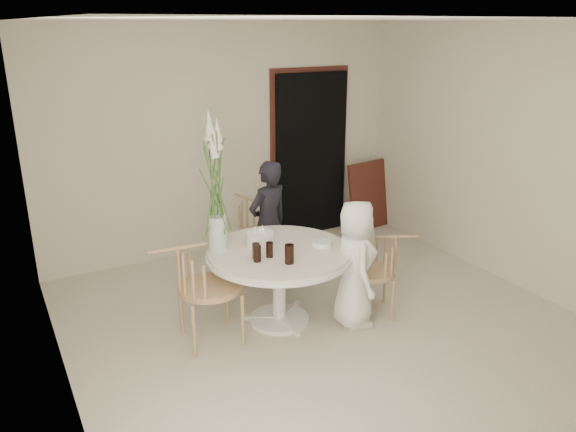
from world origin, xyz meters
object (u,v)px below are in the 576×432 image
chair_far (253,224)px  chair_left (195,280)px  boy (355,264)px  flower_vase (216,186)px  girl (268,224)px  table (279,261)px  chair_right (383,263)px  birthday_cake (260,238)px

chair_far → chair_left: bearing=-145.9°
chair_left → boy: boy is taller
chair_far → flower_vase: size_ratio=0.65×
girl → flower_vase: 1.13m
boy → chair_far: bearing=26.7°
table → girl: 0.84m
chair_far → chair_right: bearing=-81.1°
girl → flower_vase: flower_vase is taller
girl → flower_vase: bearing=19.2°
chair_far → chair_left: (-1.14, -1.21, 0.07)m
table → birthday_cake: 0.28m
table → birthday_cake: bearing=116.3°
chair_right → boy: size_ratio=0.67×
boy → flower_vase: 1.44m
chair_far → birthday_cake: (-0.43, -1.04, 0.26)m
birthday_cake → chair_right: bearing=-26.0°
table → birthday_cake: size_ratio=5.20×
chair_far → boy: boy is taller
girl → chair_far: bearing=-109.5°
chair_far → girl: bearing=-107.8°
table → flower_vase: flower_vase is taller
chair_left → boy: size_ratio=0.78×
chair_right → boy: 0.37m
chair_right → boy: boy is taller
chair_left → chair_far: bearing=-38.5°
girl → flower_vase: (-0.77, -0.51, 0.65)m
chair_right → chair_left: 1.79m
table → birthday_cake: (-0.10, 0.19, 0.18)m
table → birthday_cake: birthday_cake is taller
chair_far → boy: 1.62m
chair_left → chair_right: bearing=-96.3°
chair_right → girl: girl is taller
birthday_cake → girl: bearing=56.8°
chair_far → birthday_cake: 1.15m
chair_far → boy: bearing=-93.5°
chair_left → birthday_cake: bearing=-71.7°
chair_far → flower_vase: bearing=-142.9°
chair_far → boy: (0.26, -1.59, 0.07)m
table → chair_far: 1.28m
chair_right → girl: size_ratio=0.59×
chair_left → table: bearing=-86.9°
chair_far → chair_left: 1.66m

